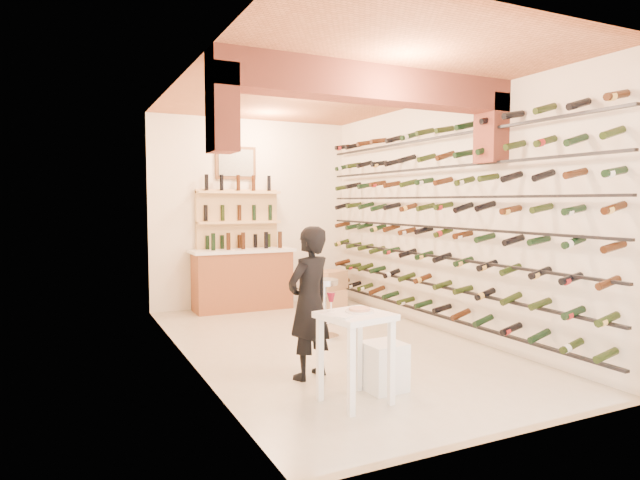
{
  "coord_description": "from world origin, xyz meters",
  "views": [
    {
      "loc": [
        -3.03,
        -6.01,
        1.79
      ],
      "look_at": [
        0.0,
        0.3,
        1.3
      ],
      "focal_mm": 30.62,
      "sensor_mm": 36.0,
      "label": 1
    }
  ],
  "objects_px": {
    "wine_rack": "(431,220)",
    "white_stool": "(383,366)",
    "tasting_table": "(355,329)",
    "person": "(309,302)",
    "chrome_barstool": "(324,304)",
    "crate_lower": "(330,298)",
    "back_counter": "(243,278)"
  },
  "relations": [
    {
      "from": "wine_rack",
      "to": "crate_lower",
      "type": "distance_m",
      "value": 2.64
    },
    {
      "from": "crate_lower",
      "to": "white_stool",
      "type": "bearing_deg",
      "value": -109.66
    },
    {
      "from": "back_counter",
      "to": "white_stool",
      "type": "relative_size",
      "value": 3.73
    },
    {
      "from": "tasting_table",
      "to": "person",
      "type": "bearing_deg",
      "value": 85.74
    },
    {
      "from": "chrome_barstool",
      "to": "crate_lower",
      "type": "xyz_separation_m",
      "value": [
        1.02,
        1.83,
        -0.29
      ]
    },
    {
      "from": "wine_rack",
      "to": "white_stool",
      "type": "bearing_deg",
      "value": -137.09
    },
    {
      "from": "person",
      "to": "crate_lower",
      "type": "relative_size",
      "value": 2.97
    },
    {
      "from": "white_stool",
      "to": "chrome_barstool",
      "type": "relative_size",
      "value": 0.59
    },
    {
      "from": "tasting_table",
      "to": "white_stool",
      "type": "xyz_separation_m",
      "value": [
        0.41,
        0.17,
        -0.44
      ]
    },
    {
      "from": "wine_rack",
      "to": "tasting_table",
      "type": "bearing_deg",
      "value": -140.14
    },
    {
      "from": "person",
      "to": "back_counter",
      "type": "bearing_deg",
      "value": -121.51
    },
    {
      "from": "wine_rack",
      "to": "person",
      "type": "bearing_deg",
      "value": -155.52
    },
    {
      "from": "chrome_barstool",
      "to": "crate_lower",
      "type": "relative_size",
      "value": 1.49
    },
    {
      "from": "tasting_table",
      "to": "back_counter",
      "type": "bearing_deg",
      "value": 75.33
    },
    {
      "from": "chrome_barstool",
      "to": "tasting_table",
      "type": "bearing_deg",
      "value": -109.28
    },
    {
      "from": "white_stool",
      "to": "chrome_barstool",
      "type": "height_order",
      "value": "chrome_barstool"
    },
    {
      "from": "chrome_barstool",
      "to": "crate_lower",
      "type": "bearing_deg",
      "value": 60.93
    },
    {
      "from": "tasting_table",
      "to": "white_stool",
      "type": "distance_m",
      "value": 0.62
    },
    {
      "from": "tasting_table",
      "to": "wine_rack",
      "type": "bearing_deg",
      "value": 30.12
    },
    {
      "from": "back_counter",
      "to": "chrome_barstool",
      "type": "bearing_deg",
      "value": -80.29
    },
    {
      "from": "wine_rack",
      "to": "back_counter",
      "type": "bearing_deg",
      "value": 124.66
    },
    {
      "from": "white_stool",
      "to": "person",
      "type": "bearing_deg",
      "value": 127.16
    },
    {
      "from": "white_stool",
      "to": "crate_lower",
      "type": "bearing_deg",
      "value": 70.34
    },
    {
      "from": "tasting_table",
      "to": "person",
      "type": "xyz_separation_m",
      "value": [
        -0.08,
        0.81,
        0.11
      ]
    },
    {
      "from": "wine_rack",
      "to": "tasting_table",
      "type": "xyz_separation_m",
      "value": [
        -2.22,
        -1.85,
        -0.88
      ]
    },
    {
      "from": "person",
      "to": "chrome_barstool",
      "type": "bearing_deg",
      "value": -145.44
    },
    {
      "from": "wine_rack",
      "to": "person",
      "type": "xyz_separation_m",
      "value": [
        -2.3,
        -1.05,
        -0.77
      ]
    },
    {
      "from": "back_counter",
      "to": "crate_lower",
      "type": "relative_size",
      "value": 3.27
    },
    {
      "from": "white_stool",
      "to": "tasting_table",
      "type": "bearing_deg",
      "value": -157.54
    },
    {
      "from": "crate_lower",
      "to": "person",
      "type": "bearing_deg",
      "value": -119.97
    },
    {
      "from": "person",
      "to": "tasting_table",
      "type": "bearing_deg",
      "value": 71.16
    },
    {
      "from": "wine_rack",
      "to": "chrome_barstool",
      "type": "height_order",
      "value": "wine_rack"
    }
  ]
}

